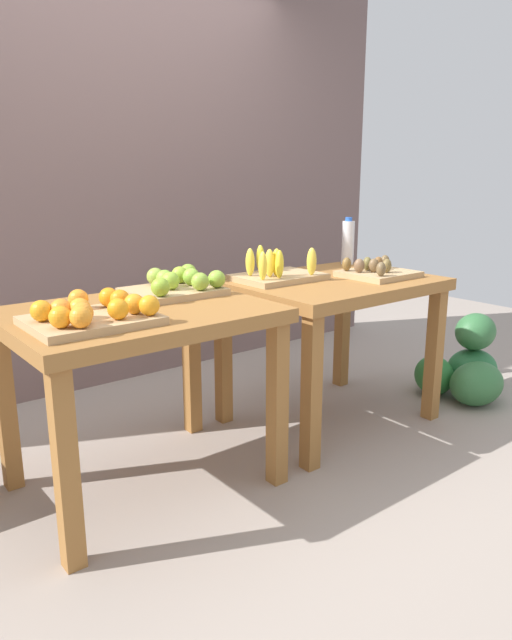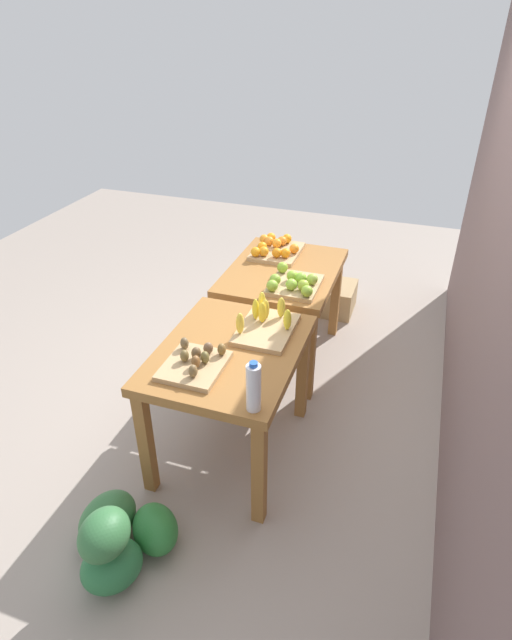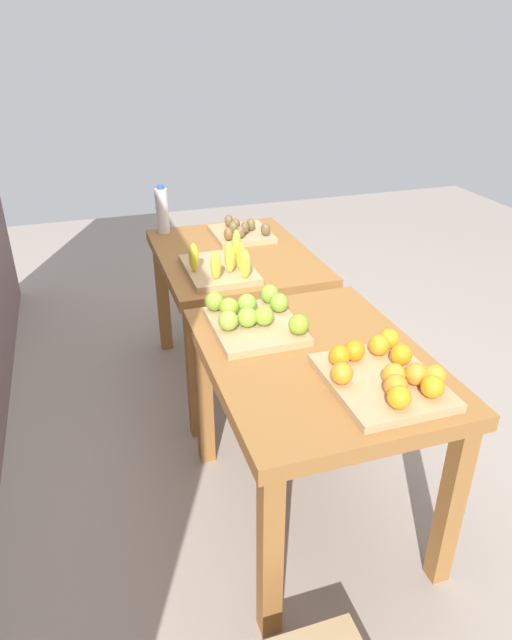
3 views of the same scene
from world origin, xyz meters
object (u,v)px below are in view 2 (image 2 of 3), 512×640
at_px(display_table_left, 283,282).
at_px(apple_bin, 294,283).
at_px(kiwi_bin, 196,362).
at_px(watermelon_pile, 119,536).
at_px(cardboard_produce_box, 338,298).
at_px(orange_bin, 275,248).
at_px(water_bottle, 254,387).
at_px(banana_crate, 266,324).
at_px(display_table_right, 230,365).

height_order(display_table_left, apple_bin, apple_bin).
height_order(apple_bin, kiwi_bin, apple_bin).
xyz_separation_m(watermelon_pile, cardboard_produce_box, (-2.91, 0.56, -0.04)).
height_order(orange_bin, apple_bin, apple_bin).
distance_m(kiwi_bin, water_bottle, 0.48).
distance_m(water_bottle, watermelon_pile, 1.05).
bearing_deg(cardboard_produce_box, watermelon_pile, -10.84).
distance_m(apple_bin, water_bottle, 1.29).
relative_size(display_table_left, orange_bin, 2.33).
relative_size(apple_bin, banana_crate, 0.94).
bearing_deg(watermelon_pile, apple_bin, 166.87).
relative_size(display_table_right, apple_bin, 2.52).
relative_size(orange_bin, apple_bin, 1.08).
height_order(kiwi_bin, cardboard_produce_box, kiwi_bin).
relative_size(apple_bin, kiwi_bin, 1.15).
bearing_deg(display_table_left, watermelon_pile, -7.15).
xyz_separation_m(banana_crate, cardboard_produce_box, (-1.72, 0.16, -0.70)).
distance_m(display_table_right, cardboard_produce_box, 2.08).
relative_size(apple_bin, watermelon_pile, 0.64).
xyz_separation_m(display_table_left, banana_crate, (0.86, 0.14, 0.16)).
height_order(apple_bin, banana_crate, banana_crate).
height_order(banana_crate, watermelon_pile, banana_crate).
bearing_deg(cardboard_produce_box, display_table_left, -19.18).
relative_size(watermelon_pile, cardboard_produce_box, 1.62).
bearing_deg(display_table_left, cardboard_produce_box, 160.82).
height_order(display_table_left, kiwi_bin, kiwi_bin).
height_order(water_bottle, watermelon_pile, water_bottle).
bearing_deg(cardboard_produce_box, orange_bin, -35.81).
distance_m(apple_bin, watermelon_pile, 1.93).
relative_size(apple_bin, water_bottle, 1.47).
height_order(display_table_right, water_bottle, water_bottle).
bearing_deg(watermelon_pile, kiwi_bin, 168.02).
bearing_deg(orange_bin, apple_bin, 29.21).
xyz_separation_m(display_table_left, water_bottle, (1.56, 0.30, 0.25)).
distance_m(apple_bin, cardboard_produce_box, 1.35).
distance_m(display_table_left, kiwi_bin, 1.36).
height_order(apple_bin, cardboard_produce_box, apple_bin).
bearing_deg(water_bottle, watermelon_pile, -49.23).
bearing_deg(banana_crate, display_table_left, -170.93).
xyz_separation_m(display_table_right, apple_bin, (-0.84, 0.16, 0.16)).
bearing_deg(watermelon_pile, banana_crate, 161.70).
bearing_deg(watermelon_pile, display_table_left, 172.85).
distance_m(apple_bin, banana_crate, 0.58).
bearing_deg(kiwi_bin, orange_bin, -178.79).
relative_size(banana_crate, kiwi_bin, 1.22).
xyz_separation_m(orange_bin, apple_bin, (0.53, 0.30, 0.00)).
bearing_deg(banana_crate, watermelon_pile, -18.30).
relative_size(display_table_left, cardboard_produce_box, 2.60).
xyz_separation_m(water_bottle, cardboard_produce_box, (-2.43, -0.00, -0.79)).
height_order(display_table_left, cardboard_produce_box, display_table_left).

